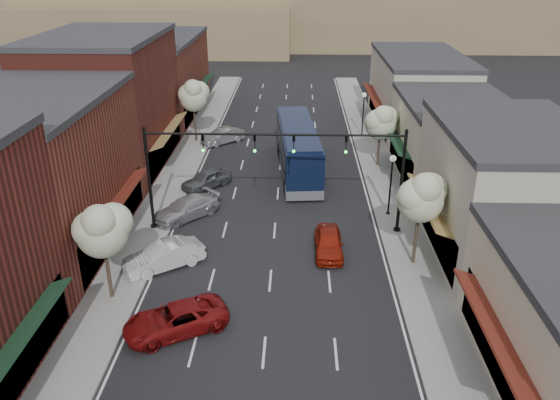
# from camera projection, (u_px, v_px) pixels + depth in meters

# --- Properties ---
(ground) EXTENTS (160.00, 160.00, 0.00)m
(ground) POSITION_uv_depth(u_px,v_px,m) (268.00, 301.00, 28.69)
(ground) COLOR black
(ground) RESTS_ON ground
(sidewalk_left) EXTENTS (2.80, 73.00, 0.15)m
(sidewalk_left) POSITION_uv_depth(u_px,v_px,m) (180.00, 170.00, 45.71)
(sidewalk_left) COLOR gray
(sidewalk_left) RESTS_ON ground
(sidewalk_right) EXTENTS (2.80, 73.00, 0.15)m
(sidewalk_right) POSITION_uv_depth(u_px,v_px,m) (381.00, 172.00, 45.23)
(sidewalk_right) COLOR gray
(sidewalk_right) RESTS_ON ground
(curb_left) EXTENTS (0.25, 73.00, 0.17)m
(curb_left) POSITION_uv_depth(u_px,v_px,m) (196.00, 170.00, 45.67)
(curb_left) COLOR gray
(curb_left) RESTS_ON ground
(curb_right) EXTENTS (0.25, 73.00, 0.17)m
(curb_right) POSITION_uv_depth(u_px,v_px,m) (364.00, 172.00, 45.27)
(curb_right) COLOR gray
(curb_right) RESTS_ON ground
(bldg_left_midnear) EXTENTS (10.14, 14.10, 9.40)m
(bldg_left_midnear) POSITION_uv_depth(u_px,v_px,m) (36.00, 174.00, 32.61)
(bldg_left_midnear) COLOR maroon
(bldg_left_midnear) RESTS_ON ground
(bldg_left_midfar) EXTENTS (10.14, 14.10, 10.90)m
(bldg_left_midfar) POSITION_uv_depth(u_px,v_px,m) (108.00, 102.00, 45.02)
(bldg_left_midfar) COLOR maroon
(bldg_left_midfar) RESTS_ON ground
(bldg_left_far) EXTENTS (10.14, 18.10, 8.40)m
(bldg_left_far) POSITION_uv_depth(u_px,v_px,m) (156.00, 76.00, 60.07)
(bldg_left_far) COLOR maroon
(bldg_left_far) RESTS_ON ground
(bldg_right_midnear) EXTENTS (9.14, 12.10, 7.90)m
(bldg_right_midnear) POSITION_uv_depth(u_px,v_px,m) (505.00, 191.00, 32.12)
(bldg_right_midnear) COLOR #B5AD9B
(bldg_right_midnear) RESTS_ON ground
(bldg_right_midfar) EXTENTS (9.14, 12.10, 6.40)m
(bldg_right_midfar) POSITION_uv_depth(u_px,v_px,m) (452.00, 139.00, 43.33)
(bldg_right_midfar) COLOR beige
(bldg_right_midfar) RESTS_ON ground
(bldg_right_far) EXTENTS (9.14, 16.10, 7.40)m
(bldg_right_far) POSITION_uv_depth(u_px,v_px,m) (418.00, 91.00, 55.84)
(bldg_right_far) COLOR #B5AD9B
(bldg_right_far) RESTS_ON ground
(hill_far) EXTENTS (120.00, 30.00, 12.00)m
(hill_far) POSITION_uv_depth(u_px,v_px,m) (291.00, 10.00, 107.95)
(hill_far) COLOR #7A6647
(hill_far) RESTS_ON ground
(hill_near) EXTENTS (50.00, 20.00, 8.00)m
(hill_near) POSITION_uv_depth(u_px,v_px,m) (152.00, 28.00, 98.60)
(hill_near) COLOR #7A6647
(hill_near) RESTS_ON ground
(signal_mast_right) EXTENTS (8.22, 0.46, 7.00)m
(signal_mast_right) POSITION_uv_depth(u_px,v_px,m) (365.00, 166.00, 33.87)
(signal_mast_right) COLOR black
(signal_mast_right) RESTS_ON ground
(signal_mast_left) EXTENTS (8.22, 0.46, 7.00)m
(signal_mast_left) POSITION_uv_depth(u_px,v_px,m) (185.00, 164.00, 34.19)
(signal_mast_left) COLOR black
(signal_mast_left) RESTS_ON ground
(tree_right_near) EXTENTS (2.85, 2.65, 5.95)m
(tree_right_near) POSITION_uv_depth(u_px,v_px,m) (422.00, 196.00, 30.18)
(tree_right_near) COLOR #47382B
(tree_right_near) RESTS_ON ground
(tree_right_far) EXTENTS (2.85, 2.65, 5.43)m
(tree_right_far) POSITION_uv_depth(u_px,v_px,m) (381.00, 121.00, 44.91)
(tree_right_far) COLOR #47382B
(tree_right_far) RESTS_ON ground
(tree_left_near) EXTENTS (2.85, 2.65, 5.69)m
(tree_left_near) POSITION_uv_depth(u_px,v_px,m) (102.00, 229.00, 27.12)
(tree_left_near) COLOR #47382B
(tree_left_near) RESTS_ON ground
(tree_left_far) EXTENTS (2.85, 2.65, 6.13)m
(tree_left_far) POSITION_uv_depth(u_px,v_px,m) (194.00, 95.00, 50.58)
(tree_left_far) COLOR #47382B
(tree_left_far) RESTS_ON ground
(lamp_post_near) EXTENTS (0.44, 0.44, 4.44)m
(lamp_post_near) POSITION_uv_depth(u_px,v_px,m) (391.00, 175.00, 36.75)
(lamp_post_near) COLOR black
(lamp_post_near) RESTS_ON ground
(lamp_post_far) EXTENTS (0.44, 0.44, 4.44)m
(lamp_post_far) POSITION_uv_depth(u_px,v_px,m) (364.00, 107.00, 52.65)
(lamp_post_far) COLOR black
(lamp_post_far) RESTS_ON ground
(coach_bus) EXTENTS (3.92, 12.98, 3.91)m
(coach_bus) POSITION_uv_depth(u_px,v_px,m) (298.00, 148.00, 44.76)
(coach_bus) COLOR black
(coach_bus) RESTS_ON ground
(red_hatchback) EXTENTS (1.70, 4.17, 1.42)m
(red_hatchback) POSITION_uv_depth(u_px,v_px,m) (329.00, 243.00, 33.01)
(red_hatchback) COLOR maroon
(red_hatchback) RESTS_ON ground
(parked_car_a) EXTENTS (5.49, 4.39, 1.39)m
(parked_car_a) POSITION_uv_depth(u_px,v_px,m) (175.00, 319.00, 26.18)
(parked_car_a) COLOR maroon
(parked_car_a) RESTS_ON ground
(parked_car_b) EXTENTS (4.73, 3.95, 1.53)m
(parked_car_b) POSITION_uv_depth(u_px,v_px,m) (164.00, 256.00, 31.46)
(parked_car_b) COLOR silver
(parked_car_b) RESTS_ON ground
(parked_car_c) EXTENTS (4.81, 4.97, 1.43)m
(parked_car_c) POSITION_uv_depth(u_px,v_px,m) (186.00, 208.00, 37.37)
(parked_car_c) COLOR #AAAAB0
(parked_car_c) RESTS_ON ground
(parked_car_d) EXTENTS (4.08, 4.18, 1.42)m
(parked_car_d) POSITION_uv_depth(u_px,v_px,m) (206.00, 179.00, 42.19)
(parked_car_d) COLOR #505256
(parked_car_d) RESTS_ON ground
(parked_car_e) EXTENTS (4.16, 3.99, 1.41)m
(parked_car_e) POSITION_uv_depth(u_px,v_px,m) (223.00, 136.00, 51.92)
(parked_car_e) COLOR gray
(parked_car_e) RESTS_ON ground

